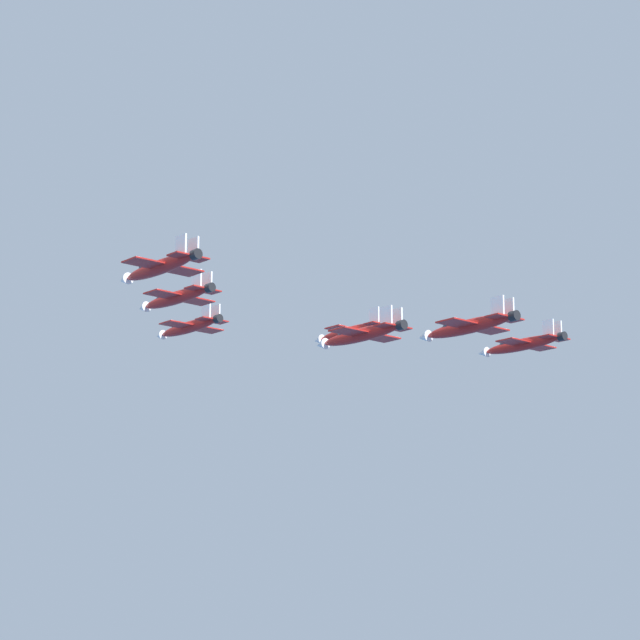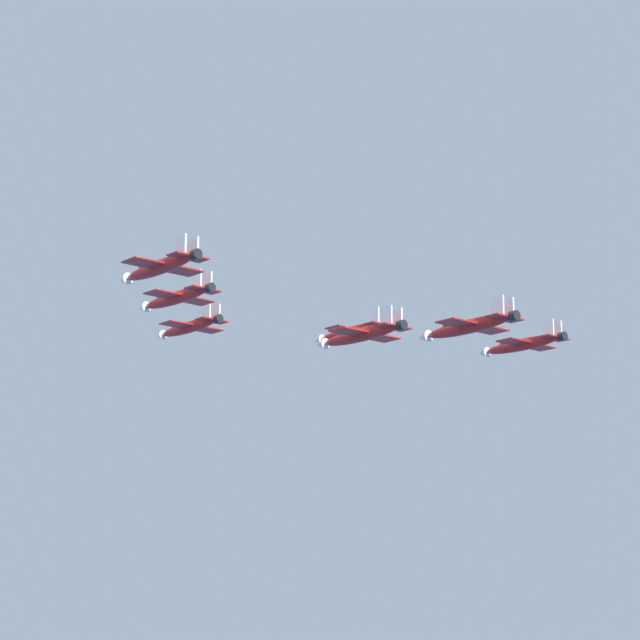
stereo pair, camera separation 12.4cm
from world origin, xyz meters
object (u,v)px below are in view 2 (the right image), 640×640
jet_lead (189,327)px  jet_right_wingman (353,331)px  jet_left_wingman (176,297)px  jet_left_outer (160,267)px  jet_trailing (468,326)px  jet_slot_rear (361,334)px  jet_right_outer (522,344)px

jet_lead → jet_right_wingman: bearing=-138.9°
jet_left_wingman → jet_left_outer: size_ratio=1.01×
jet_left_wingman → jet_lead: bearing=-41.4°
jet_lead → jet_trailing: size_ratio=1.00×
jet_trailing → jet_left_wingman: bearing=23.5°
jet_lead → jet_left_wingman: size_ratio=1.01×
jet_left_wingman → jet_slot_rear: 25.27m
jet_slot_rear → jet_left_wingman: bearing=40.4°
jet_left_wingman → jet_right_wingman: bearing=-91.0°
jet_left_wingman → jet_right_wingman: jet_right_wingman is taller
jet_lead → jet_right_wingman: size_ratio=1.01×
jet_left_wingman → jet_trailing: size_ratio=0.99×
jet_left_outer → jet_right_outer: jet_right_outer is taller
jet_left_wingman → jet_trailing: bearing=-158.0°
jet_right_outer → jet_trailing: bearing=120.2°
jet_left_wingman → jet_trailing: 41.50m
jet_left_outer → jet_right_outer: (11.49, -62.66, 0.21)m
jet_trailing → jet_slot_rear: bearing=0.5°
jet_right_wingman → jet_slot_rear: 25.33m
jet_lead → jet_slot_rear: jet_lead is taller
jet_right_wingman → jet_right_outer: bearing=-140.1°
jet_left_outer → jet_right_outer: bearing=-89.1°
jet_left_outer → jet_lead: bearing=-39.4°
jet_slot_rear → jet_trailing: jet_slot_rear is taller
jet_lead → jet_right_wingman: jet_lead is taller
jet_left_outer → jet_trailing: size_ratio=0.98×
jet_right_outer → jet_slot_rear: jet_right_outer is taller
jet_left_outer → jet_left_wingman: bearing=-39.4°
jet_lead → jet_left_wingman: bearing=140.4°
jet_lead → jet_right_outer: (-31.11, -38.09, -4.18)m
jet_left_wingman → jet_right_outer: 51.38m
jet_left_wingman → jet_trailing: jet_left_wingman is taller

